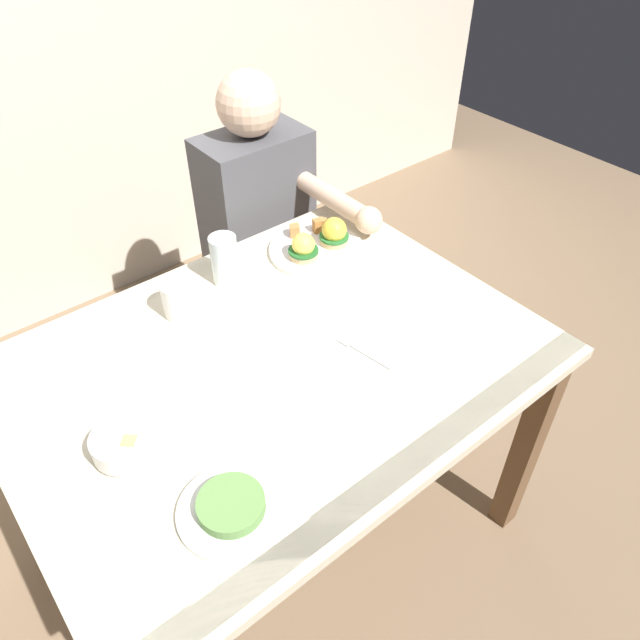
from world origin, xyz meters
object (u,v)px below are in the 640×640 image
Objects in this scene: eggs_benedict_plate at (318,244)px; fork at (361,350)px; fruit_bowl at (123,444)px; diner_person at (264,225)px; water_glass_near at (225,263)px; coffee_mug at (179,298)px; dining_table at (276,389)px; side_plate at (232,508)px.

fork is (-0.18, -0.38, -0.02)m from eggs_benedict_plate.
fruit_bowl is 0.11× the size of diner_person.
water_glass_near is 0.12× the size of diner_person.
water_glass_near reaches higher than fork.
water_glass_near is at bearing 14.56° from coffee_mug.
fork is at bearing -32.97° from dining_table.
eggs_benedict_plate reaches higher than fruit_bowl.
fruit_bowl reaches higher than side_plate.
fruit_bowl is at bearing -134.17° from coffee_mug.
fruit_bowl is 0.26m from side_plate.
eggs_benedict_plate is 0.36m from diner_person.
eggs_benedict_plate is 2.42× the size of coffee_mug.
coffee_mug is at bearing 179.10° from eggs_benedict_plate.
dining_table is at bearing 5.02° from fruit_bowl.
eggs_benedict_plate is 0.43m from coffee_mug.
coffee_mug is at bearing 123.71° from fork.
fork is at bearing 19.50° from side_plate.
water_glass_near is at bearing 169.98° from eggs_benedict_plate.
coffee_mug is 0.10× the size of diner_person.
eggs_benedict_plate is 0.84m from side_plate.
coffee_mug is (0.30, 0.31, 0.02)m from fruit_bowl.
diner_person is (0.04, 0.33, -0.12)m from eggs_benedict_plate.
dining_table is 0.46m from eggs_benedict_plate.
diner_person is at bearing 83.04° from eggs_benedict_plate.
dining_table is at bearing -72.65° from coffee_mug.
water_glass_near is 0.45m from diner_person.
fork is 0.44m from water_glass_near.
diner_person reaches higher than side_plate.
fruit_bowl is (-0.38, -0.03, 0.14)m from dining_table.
water_glass_near reaches higher than dining_table.
diner_person is (0.77, 0.63, -0.12)m from fruit_bowl.
side_plate is at bearing -139.71° from eggs_benedict_plate.
dining_table is 8.75× the size of water_glass_near.
eggs_benedict_plate is at bearing -96.96° from diner_person.
eggs_benedict_plate is 1.35× the size of side_plate.
fork is (0.55, -0.08, -0.03)m from fruit_bowl.
diner_person reaches higher than eggs_benedict_plate.
eggs_benedict_plate is 0.24× the size of diner_person.
side_plate is at bearing -121.80° from water_glass_near.
diner_person is (0.31, 0.29, -0.15)m from water_glass_near.
eggs_benedict_plate is (0.35, 0.27, 0.13)m from dining_table.
water_glass_near is (0.16, 0.04, 0.01)m from coffee_mug.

